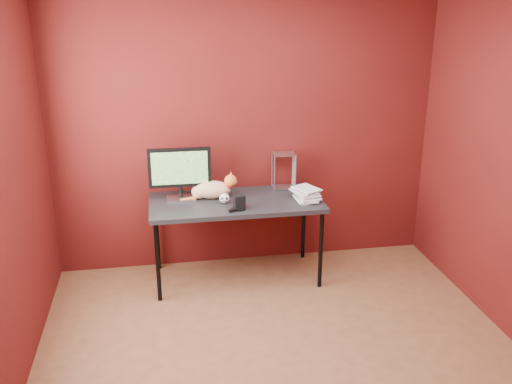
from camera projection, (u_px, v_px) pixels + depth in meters
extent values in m
cube|color=brown|center=(285.00, 367.00, 3.99)|extent=(3.50, 3.50, 0.01)
cube|color=#4A0E0D|center=(246.00, 128.00, 5.18)|extent=(3.50, 0.02, 2.60)
cube|color=#4A0E0D|center=(405.00, 362.00, 1.93)|extent=(3.50, 0.02, 2.60)
cube|color=black|center=(236.00, 203.00, 4.99)|extent=(1.50, 0.70, 0.04)
cylinder|color=black|center=(158.00, 262.00, 4.72)|extent=(0.04, 0.04, 0.71)
cylinder|color=black|center=(321.00, 250.00, 4.95)|extent=(0.04, 0.04, 0.71)
cylinder|color=black|center=(157.00, 234.00, 5.28)|extent=(0.04, 0.04, 0.71)
cylinder|color=black|center=(304.00, 224.00, 5.51)|extent=(0.04, 0.04, 0.71)
cube|color=#A4A4A8|center=(181.00, 198.00, 5.00)|extent=(0.25, 0.18, 0.02)
cylinder|color=black|center=(181.00, 192.00, 4.98)|extent=(0.03, 0.03, 0.11)
cube|color=black|center=(180.00, 168.00, 4.91)|extent=(0.54, 0.04, 0.35)
cube|color=#1D4C14|center=(180.00, 168.00, 4.91)|extent=(0.48, 0.01, 0.29)
ellipsoid|color=#C56329|center=(212.00, 190.00, 5.02)|extent=(0.35, 0.22, 0.16)
ellipsoid|color=#C56329|center=(200.00, 191.00, 5.02)|extent=(0.17, 0.17, 0.13)
sphere|color=white|center=(223.00, 192.00, 5.03)|extent=(0.11, 0.11, 0.11)
sphere|color=orange|center=(231.00, 181.00, 5.00)|extent=(0.11, 0.11, 0.11)
cone|color=orange|center=(231.00, 176.00, 4.95)|extent=(0.04, 0.04, 0.04)
cone|color=orange|center=(231.00, 174.00, 5.01)|extent=(0.04, 0.04, 0.04)
cylinder|color=#B8100C|center=(229.00, 186.00, 5.01)|extent=(0.08, 0.08, 0.01)
cylinder|color=orange|center=(190.00, 199.00, 4.98)|extent=(0.18, 0.08, 0.03)
ellipsoid|color=white|center=(224.00, 198.00, 4.90)|extent=(0.09, 0.09, 0.09)
ellipsoid|color=black|center=(223.00, 199.00, 4.86)|extent=(0.02, 0.01, 0.03)
ellipsoid|color=black|center=(227.00, 199.00, 4.87)|extent=(0.02, 0.01, 0.03)
cube|color=black|center=(225.00, 201.00, 4.87)|extent=(0.05, 0.01, 0.00)
cylinder|color=black|center=(239.00, 208.00, 4.78)|extent=(0.11, 0.11, 0.02)
cube|color=black|center=(239.00, 202.00, 4.76)|extent=(0.10, 0.09, 0.11)
imported|color=beige|center=(297.00, 188.00, 4.94)|extent=(0.18, 0.24, 0.24)
imported|color=beige|center=(298.00, 162.00, 4.86)|extent=(0.21, 0.26, 0.24)
imported|color=beige|center=(299.00, 135.00, 4.78)|extent=(0.23, 0.27, 0.24)
imported|color=beige|center=(299.00, 107.00, 4.70)|extent=(0.24, 0.28, 0.24)
imported|color=beige|center=(300.00, 78.00, 4.62)|extent=(0.26, 0.29, 0.24)
cylinder|color=#A4A4A8|center=(275.00, 174.00, 5.15)|extent=(0.01, 0.01, 0.34)
cylinder|color=#A4A4A8|center=(296.00, 173.00, 5.18)|extent=(0.01, 0.01, 0.34)
cylinder|color=#A4A4A8|center=(272.00, 169.00, 5.30)|extent=(0.01, 0.01, 0.34)
cylinder|color=#A4A4A8|center=(292.00, 168.00, 5.33)|extent=(0.01, 0.01, 0.34)
cube|color=#A4A4A8|center=(283.00, 187.00, 5.29)|extent=(0.20, 0.17, 0.01)
cube|color=#A4A4A8|center=(284.00, 154.00, 5.19)|extent=(0.20, 0.17, 0.01)
cube|color=maroon|center=(242.00, 205.00, 4.86)|extent=(0.09, 0.06, 0.02)
cube|color=black|center=(232.00, 211.00, 4.72)|extent=(0.06, 0.05, 0.03)
cylinder|color=#A4A4A8|center=(230.00, 209.00, 4.77)|extent=(0.04, 0.04, 0.00)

